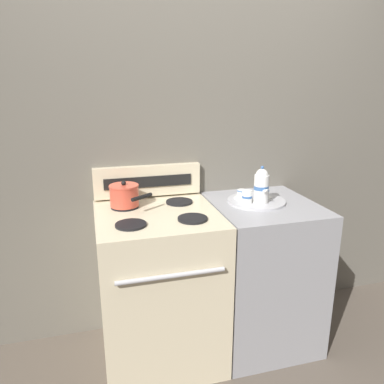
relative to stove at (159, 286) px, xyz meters
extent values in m
plane|color=brown|center=(0.31, 0.00, -0.47)|extent=(6.00, 6.00, 0.00)
cube|color=#666056|center=(0.31, 0.36, 0.63)|extent=(6.00, 0.05, 2.20)
cube|color=beige|center=(0.00, 0.00, 0.00)|extent=(0.69, 0.68, 0.93)
cylinder|color=silver|center=(0.00, -0.35, 0.26)|extent=(0.55, 0.02, 0.02)
cylinder|color=black|center=(-0.17, 0.15, 0.47)|extent=(0.16, 0.16, 0.01)
cylinder|color=black|center=(0.17, 0.15, 0.47)|extent=(0.16, 0.16, 0.01)
cylinder|color=black|center=(-0.17, -0.15, 0.47)|extent=(0.16, 0.16, 0.01)
cylinder|color=black|center=(0.17, -0.15, 0.47)|extent=(0.16, 0.16, 0.01)
cube|color=beige|center=(0.00, 0.32, 0.57)|extent=(0.68, 0.05, 0.20)
cube|color=black|center=(0.00, 0.29, 0.57)|extent=(0.55, 0.01, 0.07)
cube|color=#939399|center=(0.66, 0.00, 0.00)|extent=(0.62, 0.68, 0.93)
cylinder|color=#D14C38|center=(-0.17, 0.15, 0.53)|extent=(0.17, 0.17, 0.12)
cylinder|color=#D14C38|center=(-0.17, 0.15, 0.60)|extent=(0.17, 0.17, 0.01)
sphere|color=black|center=(-0.17, 0.15, 0.61)|extent=(0.03, 0.03, 0.03)
cylinder|color=black|center=(-0.08, 0.02, 0.56)|extent=(0.13, 0.10, 0.02)
cylinder|color=#B2B2B7|center=(0.63, 0.04, 0.47)|extent=(0.36, 0.36, 0.01)
cylinder|color=white|center=(0.63, -0.01, 0.56)|extent=(0.09, 0.09, 0.17)
cylinder|color=#38609E|center=(0.63, -0.01, 0.57)|extent=(0.09, 0.09, 0.02)
sphere|color=white|center=(0.63, -0.01, 0.65)|extent=(0.07, 0.07, 0.07)
sphere|color=#38609E|center=(0.63, -0.01, 0.69)|extent=(0.02, 0.02, 0.02)
cone|color=white|center=(0.63, -0.08, 0.57)|extent=(0.03, 0.07, 0.05)
cylinder|color=white|center=(0.69, 0.07, 0.48)|extent=(0.10, 0.10, 0.01)
cylinder|color=white|center=(0.69, 0.07, 0.51)|extent=(0.07, 0.07, 0.05)
cylinder|color=#38609E|center=(0.69, 0.07, 0.53)|extent=(0.07, 0.07, 0.01)
cylinder|color=white|center=(0.56, 0.10, 0.48)|extent=(0.10, 0.10, 0.01)
cylinder|color=white|center=(0.56, 0.10, 0.51)|extent=(0.07, 0.07, 0.05)
cylinder|color=#38609E|center=(0.56, 0.10, 0.53)|extent=(0.07, 0.07, 0.01)
cylinder|color=white|center=(0.55, 0.00, 0.52)|extent=(0.06, 0.06, 0.08)
cylinder|color=#38609E|center=(0.55, 0.00, 0.52)|extent=(0.06, 0.06, 0.01)
camera|label=1|loc=(-0.34, -1.97, 1.18)|focal=35.00mm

